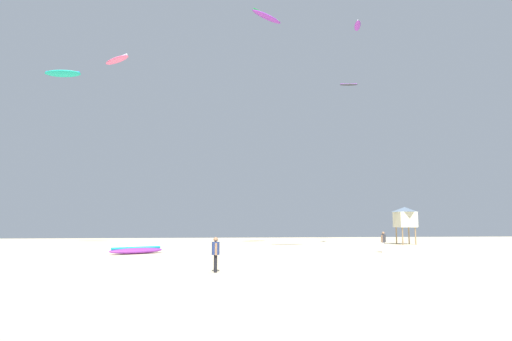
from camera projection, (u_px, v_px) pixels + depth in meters
The scene contains 10 objects.
ground_plane at pixel (324, 286), 15.66m from camera, with size 120.00×120.00×0.00m, color beige.
person_foreground at pixel (216, 252), 20.35m from camera, with size 0.36×0.53×1.60m.
person_midground at pixel (383, 240), 34.92m from camera, with size 0.46×0.37×1.63m.
kite_grounded_near at pixel (137, 250), 33.22m from camera, with size 4.28×3.59×0.55m.
lifeguard_tower at pixel (405, 217), 49.22m from camera, with size 2.30×2.30×4.15m.
kite_aloft_0 at pixel (267, 17), 44.95m from camera, with size 3.97×3.47×0.71m.
kite_aloft_2 at pixel (358, 26), 44.17m from camera, with size 1.40×2.38×0.41m.
kite_aloft_3 at pixel (117, 60), 33.27m from camera, with size 2.45×2.59×0.35m.
kite_aloft_4 at pixel (63, 73), 49.49m from camera, with size 4.13×1.63×0.82m.
kite_aloft_5 at pixel (349, 85), 59.65m from camera, with size 2.50×1.09×0.35m.
Camera 1 is at (-4.66, -15.54, 2.17)m, focal length 30.99 mm.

